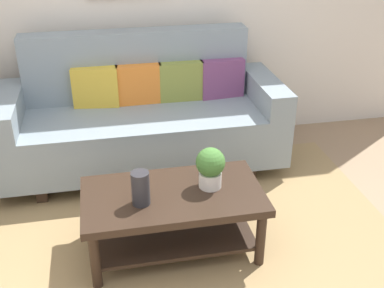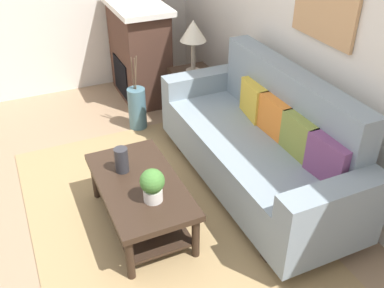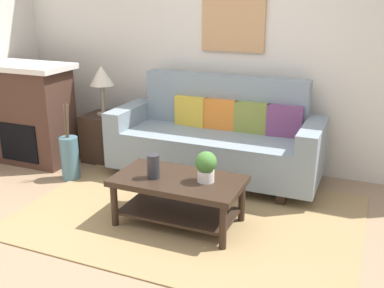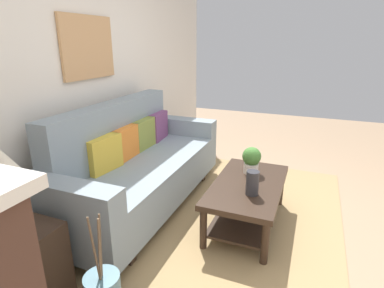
# 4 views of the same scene
# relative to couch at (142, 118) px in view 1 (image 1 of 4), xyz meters

# --- Properties ---
(ground_plane) EXTENTS (9.60, 9.60, 0.00)m
(ground_plane) POSITION_rel_couch_xyz_m (0.09, -1.45, -0.43)
(ground_plane) COLOR #9E7F60
(area_rug) EXTENTS (2.97, 2.05, 0.01)m
(area_rug) POSITION_rel_couch_xyz_m (0.09, -0.95, -0.42)
(area_rug) COLOR #A38456
(area_rug) RESTS_ON ground_plane
(couch) EXTENTS (2.21, 0.84, 1.08)m
(couch) POSITION_rel_couch_xyz_m (0.00, 0.00, 0.00)
(couch) COLOR gray
(couch) RESTS_ON ground_plane
(throw_pillow_mustard) EXTENTS (0.37, 0.17, 0.32)m
(throw_pillow_mustard) POSITION_rel_couch_xyz_m (-0.34, 0.13, 0.25)
(throw_pillow_mustard) COLOR gold
(throw_pillow_mustard) RESTS_ON couch
(throw_pillow_orange) EXTENTS (0.36, 0.13, 0.32)m
(throw_pillow_orange) POSITION_rel_couch_xyz_m (0.00, 0.13, 0.25)
(throw_pillow_orange) COLOR orange
(throw_pillow_orange) RESTS_ON couch
(throw_pillow_olive) EXTENTS (0.36, 0.12, 0.32)m
(throw_pillow_olive) POSITION_rel_couch_xyz_m (0.34, 0.13, 0.25)
(throw_pillow_olive) COLOR olive
(throw_pillow_olive) RESTS_ON couch
(throw_pillow_plum) EXTENTS (0.37, 0.15, 0.32)m
(throw_pillow_plum) POSITION_rel_couch_xyz_m (0.69, 0.13, 0.25)
(throw_pillow_plum) COLOR #7A4270
(throw_pillow_plum) RESTS_ON couch
(coffee_table) EXTENTS (1.10, 0.60, 0.43)m
(coffee_table) POSITION_rel_couch_xyz_m (0.07, -1.12, -0.12)
(coffee_table) COLOR #332319
(coffee_table) RESTS_ON ground_plane
(tabletop_vase) EXTENTS (0.11, 0.11, 0.21)m
(tabletop_vase) POSITION_rel_couch_xyz_m (-0.13, -1.19, 0.10)
(tabletop_vase) COLOR #2D2D33
(tabletop_vase) RESTS_ON coffee_table
(potted_plant_tabletop) EXTENTS (0.18, 0.18, 0.26)m
(potted_plant_tabletop) POSITION_rel_couch_xyz_m (0.30, -1.09, 0.14)
(potted_plant_tabletop) COLOR white
(potted_plant_tabletop) RESTS_ON coffee_table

